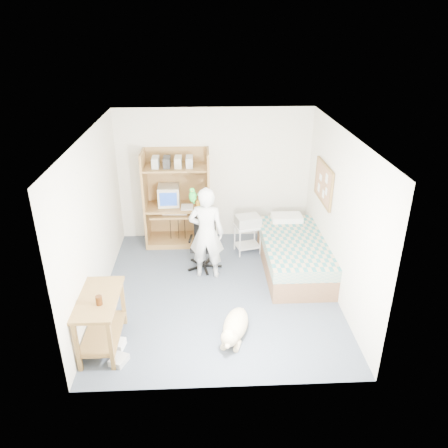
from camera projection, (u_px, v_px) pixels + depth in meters
name	position (u px, v px, depth m)	size (l,w,h in m)	color
floor	(219.00, 291.00, 6.91)	(4.00, 4.00, 0.00)	#414C58
wall_back	(214.00, 175.00, 8.19)	(3.60, 0.02, 2.50)	silver
wall_right	(340.00, 217.00, 6.46)	(0.02, 4.00, 2.50)	silver
wall_left	(94.00, 221.00, 6.30)	(0.02, 4.00, 2.50)	silver
ceiling	(218.00, 134.00, 5.85)	(3.60, 4.00, 0.02)	white
computer_hutch	(177.00, 202.00, 8.10)	(1.20, 0.63, 1.80)	brown
bed	(294.00, 254.00, 7.40)	(1.02, 2.02, 0.66)	brown
side_desk	(100.00, 314.00, 5.55)	(0.50, 1.00, 0.75)	brown
corkboard	(324.00, 183.00, 7.19)	(0.04, 0.94, 0.66)	#986944
office_chair	(204.00, 249.00, 7.47)	(0.53, 0.53, 0.94)	black
person	(206.00, 233.00, 7.01)	(0.57, 0.37, 1.56)	silver
parrot	(193.00, 196.00, 6.74)	(0.11, 0.20, 0.32)	#159425
dog	(235.00, 326.00, 5.85)	(0.50, 0.97, 0.37)	#CAB487
printer_cart	(248.00, 234.00, 7.92)	(0.52, 0.45, 0.54)	silver
printer	(248.00, 221.00, 7.81)	(0.42, 0.32, 0.18)	#AAABA6
crt_monitor	(169.00, 195.00, 8.05)	(0.39, 0.42, 0.37)	beige
keyboard	(175.00, 213.00, 8.02)	(0.45, 0.16, 0.03)	beige
pencil_cup	(198.00, 203.00, 8.04)	(0.08, 0.08, 0.12)	gold
drink_glass	(99.00, 300.00, 5.29)	(0.08, 0.08, 0.12)	#3B1C09
floor_box_a	(115.00, 344.00, 5.70)	(0.25, 0.20, 0.10)	white
floor_box_b	(119.00, 360.00, 5.45)	(0.18, 0.22, 0.08)	#B5B5B0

